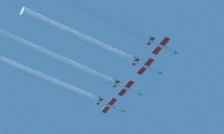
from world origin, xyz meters
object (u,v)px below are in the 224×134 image
object	(u,v)px
jet_center	(147,67)
jet_inner_right	(163,47)
jet_inner_left	(128,89)
jet_far_left	(111,106)

from	to	relation	value
jet_center	jet_inner_right	bearing A→B (deg)	-3.87
jet_inner_left	jet_inner_right	bearing A→B (deg)	-0.73
jet_inner_right	jet_center	bearing A→B (deg)	176.13
jet_far_left	jet_inner_left	bearing A→B (deg)	2.73
jet_inner_right	jet_inner_left	bearing A→B (deg)	179.27
jet_center	jet_inner_right	xyz separation A→B (m)	(10.23, -0.69, 0.09)
jet_far_left	jet_inner_right	size ratio (longest dim) A/B	1.00
jet_far_left	jet_inner_right	distance (m)	32.28
jet_far_left	jet_inner_right	xyz separation A→B (m)	(32.27, 0.21, 0.67)
jet_inner_left	jet_inner_right	size ratio (longest dim) A/B	1.00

